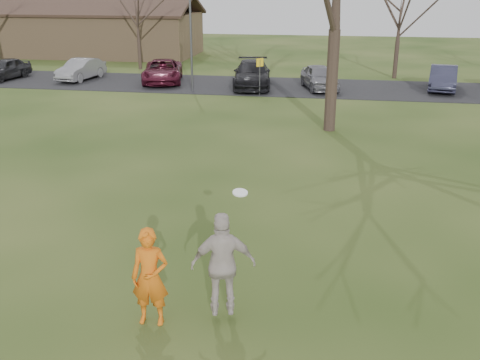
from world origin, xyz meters
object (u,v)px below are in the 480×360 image
car_2 (163,71)px  car_3 (252,74)px  car_1 (81,69)px  building (81,32)px  car_4 (320,77)px  catching_play (223,264)px  lamp_post (190,21)px  player_defender (150,277)px  car_0 (4,69)px  car_5 (443,78)px

car_2 → car_3: 5.82m
car_1 → building: (-5.91, 12.86, 1.22)m
car_3 → car_4: 4.02m
catching_play → building: bearing=118.4°
car_1 → car_2: bearing=6.9°
car_3 → car_1: bearing=169.0°
lamp_post → car_3: bearing=31.2°
car_4 → lamp_post: bearing=179.2°
player_defender → lamp_post: size_ratio=0.30×
car_1 → car_3: size_ratio=0.77×
catching_play → building: size_ratio=0.12×
car_1 → catching_play: (14.41, -24.78, 0.47)m
car_0 → car_5: size_ratio=0.94×
car_2 → car_5: 16.92m
car_2 → catching_play: (8.90, -24.73, 0.44)m
car_1 → player_defender: bearing=-55.0°
building → lamp_post: lamp_post is taller
car_2 → building: 17.27m
car_2 → lamp_post: lamp_post is taller
car_4 → car_0: bearing=164.1°
car_5 → catching_play: 26.24m
player_defender → car_5: (9.33, 25.26, -0.21)m
player_defender → catching_play: size_ratio=0.79×
building → player_defender: bearing=-63.4°
car_0 → car_3: 16.26m
car_0 → lamp_post: size_ratio=0.64×
car_0 → car_5: car_5 is taller
car_0 → car_2: bearing=11.4°
player_defender → car_5: bearing=66.0°
car_1 → car_4: car_4 is taller
car_2 → catching_play: 26.29m
car_1 → car_0: bearing=-164.5°
car_3 → building: 21.93m
player_defender → car_5: size_ratio=0.45×
car_5 → car_2: bearing=-169.0°
car_1 → catching_play: bearing=-52.4°
car_3 → building: (-17.20, 13.56, 1.12)m
car_0 → car_2: 10.50m
car_3 → lamp_post: (-3.20, -1.94, 3.16)m
car_1 → car_4: bearing=4.8°
lamp_post → car_0: bearing=171.6°
car_0 → lamp_post: bearing=-0.6°
car_4 → catching_play: (-0.90, -24.08, 0.44)m
car_2 → car_5: bearing=-12.7°
car_2 → car_5: (16.92, 0.26, 0.00)m
car_0 → car_1: (4.97, 0.71, -0.01)m
car_5 → lamp_post: 14.97m
car_5 → building: building is taller
car_4 → lamp_post: size_ratio=0.66×
car_1 → lamp_post: bearing=-10.7°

